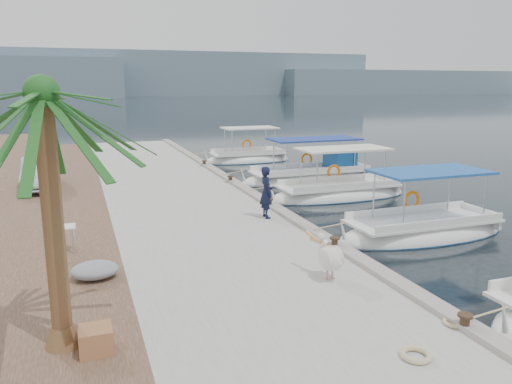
% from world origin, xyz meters
% --- Properties ---
extents(ground, '(400.00, 400.00, 0.00)m').
position_xyz_m(ground, '(0.00, 0.00, 0.00)').
color(ground, black).
rests_on(ground, ground).
extents(concrete_quay, '(6.00, 40.00, 0.50)m').
position_xyz_m(concrete_quay, '(-3.00, 5.00, 0.25)').
color(concrete_quay, '#9B9B96').
rests_on(concrete_quay, ground).
extents(quay_curb, '(0.44, 40.00, 0.12)m').
position_xyz_m(quay_curb, '(-0.22, 5.00, 0.56)').
color(quay_curb, gray).
rests_on(quay_curb, concrete_quay).
extents(cobblestone_strip, '(4.00, 40.00, 0.50)m').
position_xyz_m(cobblestone_strip, '(-8.00, 5.00, 0.25)').
color(cobblestone_strip, brown).
rests_on(cobblestone_strip, ground).
extents(distant_hills, '(330.00, 60.00, 18.00)m').
position_xyz_m(distant_hills, '(29.61, 201.49, 7.61)').
color(distant_hills, slate).
rests_on(distant_hills, ground).
extents(fishing_caique_b, '(6.22, 2.25, 2.83)m').
position_xyz_m(fishing_caique_b, '(3.70, -2.10, 0.13)').
color(fishing_caique_b, white).
rests_on(fishing_caique_b, ground).
extents(fishing_caique_c, '(6.63, 2.20, 2.83)m').
position_xyz_m(fishing_caique_c, '(3.90, 3.97, 0.13)').
color(fishing_caique_c, white).
rests_on(fishing_caique_c, ground).
extents(fishing_caique_d, '(7.67, 2.35, 2.83)m').
position_xyz_m(fishing_caique_d, '(4.53, 7.92, 0.19)').
color(fishing_caique_d, white).
rests_on(fishing_caique_d, ground).
extents(fishing_caique_e, '(5.78, 2.27, 2.83)m').
position_xyz_m(fishing_caique_e, '(3.48, 15.32, 0.13)').
color(fishing_caique_e, white).
rests_on(fishing_caique_e, ground).
extents(mooring_bollards, '(0.28, 20.28, 0.33)m').
position_xyz_m(mooring_bollards, '(-0.35, 1.50, 0.69)').
color(mooring_bollards, black).
rests_on(mooring_bollards, concrete_quay).
extents(pelican, '(0.59, 1.34, 1.03)m').
position_xyz_m(pelican, '(-1.52, -5.39, 1.03)').
color(pelican, tan).
rests_on(pelican, concrete_quay).
extents(fisherman, '(0.44, 0.66, 1.77)m').
position_xyz_m(fisherman, '(-0.97, 0.21, 1.38)').
color(fisherman, black).
rests_on(fisherman, concrete_quay).
extents(date_palm, '(4.60, 4.60, 5.25)m').
position_xyz_m(date_palm, '(-7.34, -6.56, 4.81)').
color(date_palm, brown).
rests_on(date_palm, cobblestone_strip).
extents(parked_car, '(1.52, 4.11, 1.34)m').
position_xyz_m(parked_car, '(-8.52, 8.17, 1.17)').
color(parked_car, silver).
rests_on(parked_car, cobblestone_strip).
extents(wooden_crate, '(0.55, 0.55, 0.44)m').
position_xyz_m(wooden_crate, '(-6.81, -6.99, 0.72)').
color(wooden_crate, brown).
rests_on(wooden_crate, cobblestone_strip).
extents(tarp_bundle, '(1.10, 0.90, 0.40)m').
position_xyz_m(tarp_bundle, '(-6.70, -3.53, 0.70)').
color(tarp_bundle, gray).
rests_on(tarp_bundle, cobblestone_strip).
extents(folding_table, '(0.55, 0.55, 0.73)m').
position_xyz_m(folding_table, '(-7.36, -1.32, 1.02)').
color(folding_table, silver).
rests_on(folding_table, cobblestone_strip).
extents(rope_coil, '(0.54, 0.54, 0.10)m').
position_xyz_m(rope_coil, '(-1.79, -8.99, 0.55)').
color(rope_coil, '#C6B284').
rests_on(rope_coil, concrete_quay).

